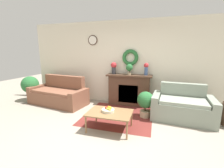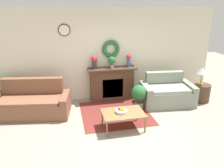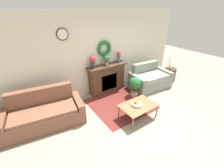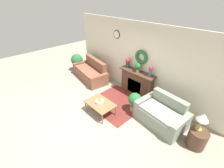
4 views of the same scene
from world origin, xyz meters
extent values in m
plane|color=gray|center=(0.00, 0.00, 0.00)|extent=(16.00, 16.00, 0.00)
cube|color=maroon|center=(0.02, 1.27, 0.00)|extent=(1.80, 1.76, 0.01)
cube|color=beige|center=(0.00, 2.43, 1.35)|extent=(6.80, 0.06, 2.70)
cylinder|color=#382319|center=(-1.16, 2.38, 2.10)|extent=(0.33, 0.02, 0.33)
cylinder|color=white|center=(-1.16, 2.37, 2.10)|extent=(0.28, 0.01, 0.28)
torus|color=#286633|center=(0.14, 2.34, 1.53)|extent=(0.51, 0.12, 0.51)
cube|color=#4C3323|center=(0.14, 2.23, 0.48)|extent=(1.29, 0.34, 0.95)
cube|color=black|center=(0.14, 2.07, 0.41)|extent=(0.62, 0.02, 0.57)
cube|color=orange|center=(0.14, 2.06, 0.33)|extent=(0.50, 0.01, 0.31)
cube|color=#4C3323|center=(0.14, 2.20, 0.98)|extent=(1.43, 0.41, 0.05)
cube|color=brown|center=(-2.15, 1.55, 0.21)|extent=(1.68, 0.91, 0.41)
cube|color=brown|center=(-2.09, 1.97, 0.46)|extent=(1.61, 0.43, 0.92)
cube|color=brown|center=(-1.26, 1.50, 0.28)|extent=(0.30, 0.87, 0.55)
cube|color=brown|center=(-2.15, 1.55, 0.45)|extent=(1.61, 0.85, 0.08)
cube|color=gray|center=(1.63, 1.43, 0.23)|extent=(1.18, 0.80, 0.46)
cube|color=gray|center=(1.67, 1.88, 0.44)|extent=(1.13, 0.30, 0.88)
cube|color=gray|center=(0.99, 1.59, 0.30)|extent=(0.25, 0.91, 0.60)
cube|color=gray|center=(2.28, 1.47, 0.30)|extent=(0.25, 0.91, 0.60)
cube|color=gray|center=(1.63, 1.43, 0.50)|extent=(1.13, 0.74, 0.08)
cube|color=olive|center=(0.02, 0.48, 0.40)|extent=(0.96, 0.66, 0.03)
cylinder|color=olive|center=(-0.42, 0.20, 0.19)|extent=(0.04, 0.04, 0.39)
cylinder|color=olive|center=(0.46, 0.20, 0.19)|extent=(0.04, 0.04, 0.39)
cylinder|color=olive|center=(-0.42, 0.77, 0.19)|extent=(0.04, 0.04, 0.39)
cylinder|color=olive|center=(0.46, 0.77, 0.19)|extent=(0.04, 0.04, 0.39)
cylinder|color=beige|center=(-0.02, 0.50, 0.44)|extent=(0.28, 0.28, 0.06)
sphere|color=#B2231E|center=(-0.06, 0.52, 0.49)|extent=(0.07, 0.07, 0.07)
sphere|color=orange|center=(0.02, 0.52, 0.49)|extent=(0.08, 0.08, 0.08)
sphere|color=orange|center=(-0.02, 0.54, 0.49)|extent=(0.08, 0.08, 0.08)
ellipsoid|color=yellow|center=(0.00, 0.46, 0.49)|extent=(0.17, 0.12, 0.04)
cylinder|color=#4C3323|center=(2.74, 1.48, 0.26)|extent=(0.47, 0.47, 0.53)
cylinder|color=#B28E42|center=(2.68, 1.53, 0.54)|extent=(0.16, 0.16, 0.02)
cylinder|color=#B28E42|center=(2.68, 1.53, 0.70)|extent=(0.04, 0.04, 0.30)
cone|color=silver|center=(2.68, 1.53, 0.95)|extent=(0.29, 0.29, 0.20)
cylinder|color=#2D2D33|center=(-0.38, 2.23, 1.11)|extent=(0.14, 0.14, 0.22)
sphere|color=#B72D33|center=(-0.38, 2.23, 1.29)|extent=(0.19, 0.19, 0.19)
cylinder|color=#3D5684|center=(0.65, 2.23, 1.13)|extent=(0.10, 0.10, 0.25)
sphere|color=#B72D33|center=(0.65, 2.23, 1.31)|extent=(0.14, 0.14, 0.14)
cylinder|color=tan|center=(0.14, 2.21, 1.04)|extent=(0.12, 0.12, 0.07)
cylinder|color=#4C3823|center=(0.14, 2.21, 1.11)|extent=(0.02, 0.02, 0.06)
sphere|color=#286633|center=(0.14, 2.21, 1.23)|extent=(0.22, 0.22, 0.22)
cylinder|color=tan|center=(0.73, 1.40, 0.09)|extent=(0.26, 0.26, 0.17)
cylinder|color=#4C3823|center=(0.73, 1.40, 0.23)|extent=(0.04, 0.04, 0.12)
sphere|color=#286633|center=(0.73, 1.40, 0.48)|extent=(0.44, 0.44, 0.44)
camera|label=1|loc=(0.94, -2.45, 1.68)|focal=24.00mm
camera|label=2|loc=(-1.20, -3.85, 2.72)|focal=35.00mm
camera|label=3|loc=(-2.43, -1.83, 2.78)|focal=24.00mm
camera|label=4|loc=(3.09, -1.88, 3.49)|focal=24.00mm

